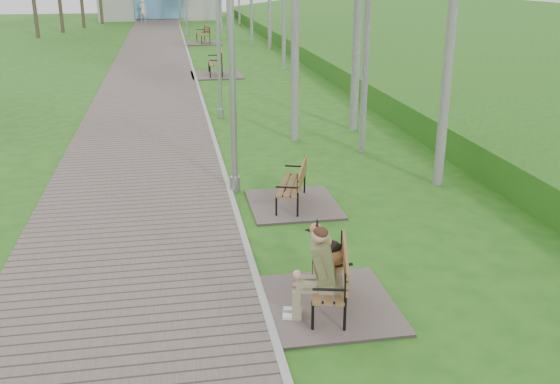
# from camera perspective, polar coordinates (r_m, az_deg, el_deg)

# --- Properties ---
(ground) EXTENTS (120.00, 120.00, 0.00)m
(ground) POSITION_cam_1_polar(r_m,az_deg,el_deg) (7.51, -0.71, -12.77)
(ground) COLOR #215817
(ground) RESTS_ON ground
(walkway) EXTENTS (3.50, 67.00, 0.04)m
(walkway) POSITION_cam_1_polar(r_m,az_deg,el_deg) (28.05, -11.66, 11.03)
(walkway) COLOR #635450
(walkway) RESTS_ON ground
(kerb) EXTENTS (0.10, 67.00, 0.05)m
(kerb) POSITION_cam_1_polar(r_m,az_deg,el_deg) (28.06, -8.02, 11.25)
(kerb) COLOR #999993
(kerb) RESTS_ON ground
(embankment) EXTENTS (14.00, 70.00, 1.60)m
(embankment) POSITION_cam_1_polar(r_m,az_deg,el_deg) (29.58, 16.48, 11.03)
(embankment) COLOR #3E7E20
(embankment) RESTS_ON ground
(bench_main) EXTENTS (1.60, 1.78, 1.39)m
(bench_main) POSITION_cam_1_polar(r_m,az_deg,el_deg) (7.84, 4.18, -8.07)
(bench_main) COLOR #635450
(bench_main) RESTS_ON ground
(bench_second) EXTENTS (1.57, 1.75, 0.96)m
(bench_second) POSITION_cam_1_polar(r_m,az_deg,el_deg) (11.23, 1.05, -0.40)
(bench_second) COLOR #635450
(bench_second) RESTS_ON ground
(bench_third) EXTENTS (2.01, 2.24, 1.24)m
(bench_third) POSITION_cam_1_polar(r_m,az_deg,el_deg) (25.73, -5.92, 11.05)
(bench_third) COLOR #635450
(bench_third) RESTS_ON ground
(bench_far) EXTENTS (2.02, 2.24, 1.24)m
(bench_far) POSITION_cam_1_polar(r_m,az_deg,el_deg) (37.48, -7.02, 13.68)
(bench_far) COLOR #635450
(bench_far) RESTS_ON ground
(lamp_post_near) EXTENTS (0.20, 0.20, 5.17)m
(lamp_post_near) POSITION_cam_1_polar(r_m,az_deg,el_deg) (11.47, -4.41, 11.51)
(lamp_post_near) COLOR #93969B
(lamp_post_near) RESTS_ON ground
(lamp_post_second) EXTENTS (0.18, 0.18, 4.63)m
(lamp_post_second) POSITION_cam_1_polar(r_m,az_deg,el_deg) (17.81, -5.65, 13.55)
(lamp_post_second) COLOR #93969B
(lamp_post_second) RESTS_ON ground
(pedestrian_near) EXTENTS (0.79, 0.68, 1.85)m
(pedestrian_near) POSITION_cam_1_polar(r_m,az_deg,el_deg) (53.94, -12.43, 15.90)
(pedestrian_near) COLOR silver
(pedestrian_near) RESTS_ON ground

